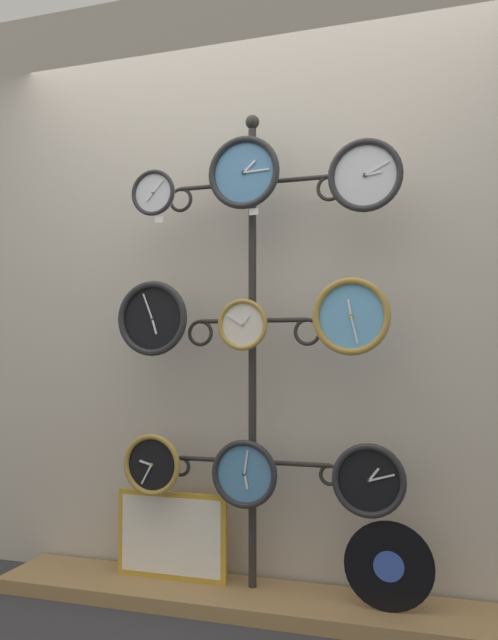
{
  "coord_description": "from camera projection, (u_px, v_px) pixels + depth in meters",
  "views": [
    {
      "loc": [
        0.77,
        -2.14,
        1.03
      ],
      "look_at": [
        0.0,
        0.36,
        1.18
      ],
      "focal_mm": 35.0,
      "sensor_mm": 36.0,
      "label": 1
    }
  ],
  "objects": [
    {
      "name": "clock_bottom_center",
      "position": [
        245.0,
        474.0,
        2.56
      ],
      "size": [
        0.28,
        0.04,
        0.28
      ],
      "color": "#4C84B2"
    },
    {
      "name": "vinyl_record",
      "position": [
        389.0,
        566.0,
        2.36
      ],
      "size": [
        0.34,
        0.01,
        0.34
      ],
      "color": "black",
      "rests_on": "low_shelf"
    },
    {
      "name": "clock_middle_center",
      "position": [
        243.0,
        325.0,
        2.59
      ],
      "size": [
        0.22,
        0.04,
        0.22
      ],
      "color": "silver"
    },
    {
      "name": "clock_bottom_left",
      "position": [
        152.0,
        465.0,
        2.67
      ],
      "size": [
        0.26,
        0.04,
        0.26
      ],
      "color": "black"
    },
    {
      "name": "clock_bottom_right",
      "position": [
        369.0,
        480.0,
        2.39
      ],
      "size": [
        0.29,
        0.04,
        0.29
      ],
      "color": "black"
    },
    {
      "name": "display_stand",
      "position": [
        252.0,
        419.0,
        2.65
      ],
      "size": [
        0.79,
        0.34,
        2.08
      ],
      "color": "#282623",
      "rests_on": "ground_plane"
    },
    {
      "name": "clock_top_right",
      "position": [
        365.0,
        176.0,
        2.46
      ],
      "size": [
        0.3,
        0.04,
        0.3
      ],
      "color": "silver"
    },
    {
      "name": "clock_middle_left",
      "position": [
        153.0,
        318.0,
        2.7
      ],
      "size": [
        0.33,
        0.04,
        0.33
      ],
      "color": "black"
    },
    {
      "name": "clock_top_left",
      "position": [
        154.0,
        193.0,
        2.72
      ],
      "size": [
        0.2,
        0.04,
        0.2
      ],
      "color": "silver"
    },
    {
      "name": "picture_frame",
      "position": [
        171.0,
        535.0,
        2.71
      ],
      "size": [
        0.51,
        0.02,
        0.37
      ],
      "color": "gold",
      "rests_on": "low_shelf"
    },
    {
      "name": "clock_middle_right",
      "position": [
        351.0,
        316.0,
        2.43
      ],
      "size": [
        0.31,
        0.04,
        0.31
      ],
      "color": "#60A8DB"
    },
    {
      "name": "price_tag_mid",
      "position": [
        254.0,
        212.0,
        2.59
      ],
      "size": [
        0.04,
        0.0,
        0.03
      ],
      "color": "white"
    },
    {
      "name": "clock_top_center",
      "position": [
        244.0,
        173.0,
        2.61
      ],
      "size": [
        0.31,
        0.04,
        0.31
      ],
      "color": "#4C84B2"
    },
    {
      "name": "price_tag_upper",
      "position": [
        159.0,
        219.0,
        2.7
      ],
      "size": [
        0.04,
        0.0,
        0.03
      ],
      "color": "white"
    },
    {
      "name": "shop_wall",
      "position": [
        263.0,
        274.0,
        2.84
      ],
      "size": [
        4.4,
        0.04,
        2.8
      ],
      "color": "#BCB2A3",
      "rests_on": "ground_plane"
    },
    {
      "name": "low_shelf",
      "position": [
        248.0,
        599.0,
        2.55
      ],
      "size": [
        2.2,
        0.36,
        0.06
      ],
      "color": "#9E7A4C",
      "rests_on": "ground_plane"
    }
  ]
}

